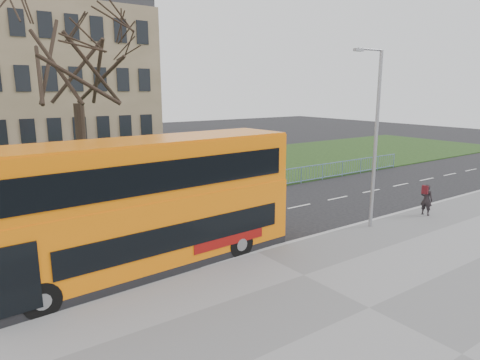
% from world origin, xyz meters
% --- Properties ---
extents(ground, '(120.00, 120.00, 0.00)m').
position_xyz_m(ground, '(0.00, 0.00, 0.00)').
color(ground, black).
rests_on(ground, ground).
extents(pavement, '(80.00, 10.50, 0.12)m').
position_xyz_m(pavement, '(0.00, -6.75, 0.06)').
color(pavement, slate).
rests_on(pavement, ground).
extents(kerb, '(80.00, 0.20, 0.14)m').
position_xyz_m(kerb, '(0.00, -1.55, 0.07)').
color(kerb, '#9B9B9E').
rests_on(kerb, ground).
extents(grass_verge, '(80.00, 15.40, 0.08)m').
position_xyz_m(grass_verge, '(0.00, 14.30, 0.04)').
color(grass_verge, '#193212').
rests_on(grass_verge, ground).
extents(guard_railing, '(40.00, 0.12, 1.10)m').
position_xyz_m(guard_railing, '(0.00, 6.60, 0.55)').
color(guard_railing, '#6786B8').
rests_on(guard_railing, ground).
extents(bare_tree, '(8.83, 8.83, 12.61)m').
position_xyz_m(bare_tree, '(-3.00, 10.00, 6.39)').
color(bare_tree, black).
rests_on(bare_tree, grass_verge).
extents(yellow_bus, '(10.75, 3.14, 4.45)m').
position_xyz_m(yellow_bus, '(-3.81, -0.47, 2.39)').
color(yellow_bus, orange).
rests_on(yellow_bus, ground).
extents(pedestrian, '(0.46, 0.61, 1.53)m').
position_xyz_m(pedestrian, '(9.63, -2.51, 0.89)').
color(pedestrian, black).
rests_on(pedestrian, pavement).
extents(street_lamp, '(1.61, 0.28, 7.60)m').
position_xyz_m(street_lamp, '(5.90, -2.08, 4.29)').
color(street_lamp, '#94969D').
rests_on(street_lamp, pavement).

